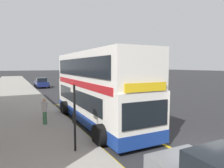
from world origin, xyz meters
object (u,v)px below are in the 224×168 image
Objects in this scene: parked_car_navy_across at (41,83)px; pedestrian_further_back at (45,110)px; double_decker_bus at (97,90)px; bus_stop_sign at (74,111)px.

pedestrian_further_back is at bearing 85.65° from parked_car_navy_across.
double_decker_bus is 4.73m from bus_stop_sign.
bus_stop_sign reaches higher than pedestrian_further_back.
double_decker_bus reaches higher than pedestrian_further_back.
pedestrian_further_back is at bearing 171.56° from double_decker_bus.
double_decker_bus is 6.66× the size of pedestrian_further_back.
parked_car_navy_across is at bearing 90.96° from double_decker_bus.
parked_car_navy_across is at bearing 85.29° from bus_stop_sign.
bus_stop_sign is 0.66× the size of parked_car_navy_across.
bus_stop_sign is 4.49m from pedestrian_further_back.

